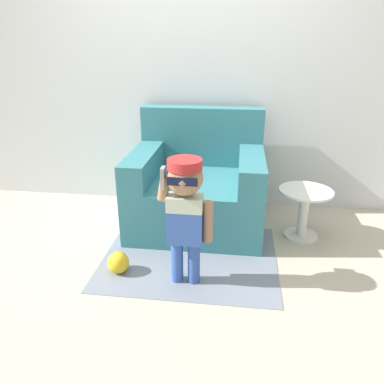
{
  "coord_description": "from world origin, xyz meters",
  "views": [
    {
      "loc": [
        0.44,
        -2.73,
        1.52
      ],
      "look_at": [
        0.11,
        -0.21,
        0.48
      ],
      "focal_mm": 35.0,
      "sensor_mm": 36.0,
      "label": 1
    }
  ],
  "objects_px": {
    "toy_ball": "(118,263)",
    "armchair": "(198,188)",
    "side_table": "(304,209)",
    "person_child": "(185,203)"
  },
  "relations": [
    {
      "from": "toy_ball",
      "to": "armchair",
      "type": "bearing_deg",
      "value": 61.4
    },
    {
      "from": "side_table",
      "to": "armchair",
      "type": "bearing_deg",
      "value": 170.12
    },
    {
      "from": "person_child",
      "to": "toy_ball",
      "type": "relative_size",
      "value": 5.65
    },
    {
      "from": "person_child",
      "to": "side_table",
      "type": "xyz_separation_m",
      "value": [
        0.86,
        0.74,
        -0.32
      ]
    },
    {
      "from": "side_table",
      "to": "person_child",
      "type": "bearing_deg",
      "value": -139.45
    },
    {
      "from": "person_child",
      "to": "armchair",
      "type": "bearing_deg",
      "value": 91.44
    },
    {
      "from": "armchair",
      "to": "person_child",
      "type": "height_order",
      "value": "armchair"
    },
    {
      "from": "person_child",
      "to": "side_table",
      "type": "relative_size",
      "value": 2.03
    },
    {
      "from": "person_child",
      "to": "toy_ball",
      "type": "distance_m",
      "value": 0.7
    },
    {
      "from": "armchair",
      "to": "person_child",
      "type": "relative_size",
      "value": 1.27
    }
  ]
}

